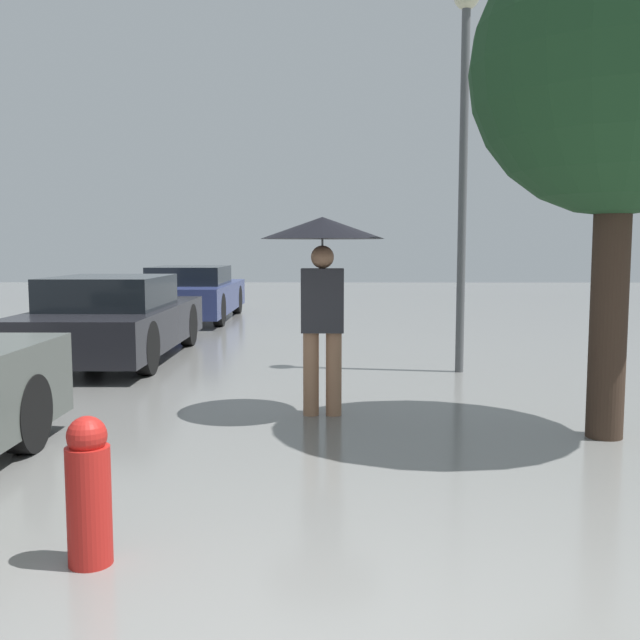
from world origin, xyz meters
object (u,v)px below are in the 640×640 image
at_px(pedestrian, 322,254).
at_px(street_lamp, 464,121).
at_px(tree, 619,71).
at_px(fire_hydrant, 89,491).
at_px(parked_car_middle, 114,319).
at_px(parked_car_farthest, 192,294).

relative_size(pedestrian, street_lamp, 0.39).
relative_size(tree, fire_hydrant, 5.55).
height_order(parked_car_middle, parked_car_farthest, parked_car_middle).
relative_size(street_lamp, fire_hydrant, 6.29).
distance_m(tree, street_lamp, 3.18).
relative_size(pedestrian, parked_car_middle, 0.44).
height_order(parked_car_middle, fire_hydrant, parked_car_middle).
distance_m(pedestrian, fire_hydrant, 3.57).
height_order(parked_car_farthest, tree, tree).
bearing_deg(pedestrian, parked_car_farthest, 108.13).
bearing_deg(tree, fire_hydrant, -145.23).
height_order(tree, street_lamp, street_lamp).
height_order(pedestrian, parked_car_farthest, pedestrian).
bearing_deg(tree, parked_car_middle, 142.16).
relative_size(pedestrian, parked_car_farthest, 0.41).
xyz_separation_m(parked_car_middle, parked_car_farthest, (0.05, 5.51, 0.00)).
bearing_deg(parked_car_middle, pedestrian, -48.68).
bearing_deg(parked_car_farthest, pedestrian, -71.87).
xyz_separation_m(parked_car_middle, fire_hydrant, (1.82, -6.55, -0.19)).
height_order(parked_car_middle, tree, tree).
bearing_deg(parked_car_middle, street_lamp, -12.23).
bearing_deg(fire_hydrant, tree, 34.77).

